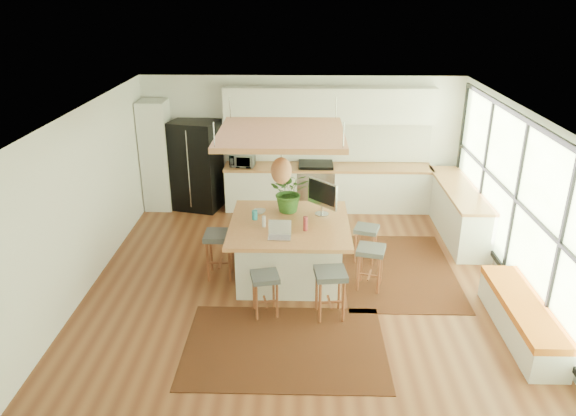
{
  "coord_description": "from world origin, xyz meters",
  "views": [
    {
      "loc": [
        -0.0,
        -7.35,
        4.33
      ],
      "look_at": [
        -0.2,
        0.5,
        1.1
      ],
      "focal_mm": 33.68,
      "sensor_mm": 36.0,
      "label": 1
    }
  ],
  "objects_px": {
    "stool_near_left": "(265,292)",
    "island_plant": "(290,196)",
    "stool_left_side": "(220,256)",
    "stool_near_right": "(330,294)",
    "fridge": "(197,165)",
    "laptop": "(279,230)",
    "stool_right_back": "(366,242)",
    "stool_right_front": "(370,267)",
    "monitor": "(322,199)",
    "microwave": "(242,159)",
    "island": "(289,249)"
  },
  "relations": [
    {
      "from": "island_plant",
      "to": "stool_near_right",
      "type": "bearing_deg",
      "value": -69.7
    },
    {
      "from": "microwave",
      "to": "stool_near_right",
      "type": "bearing_deg",
      "value": -61.81
    },
    {
      "from": "island",
      "to": "monitor",
      "type": "xyz_separation_m",
      "value": [
        0.51,
        0.34,
        0.72
      ]
    },
    {
      "from": "stool_left_side",
      "to": "monitor",
      "type": "xyz_separation_m",
      "value": [
        1.62,
        0.39,
        0.83
      ]
    },
    {
      "from": "island",
      "to": "laptop",
      "type": "bearing_deg",
      "value": -103.69
    },
    {
      "from": "stool_near_left",
      "to": "microwave",
      "type": "distance_m",
      "value": 4.08
    },
    {
      "from": "laptop",
      "to": "island",
      "type": "bearing_deg",
      "value": 77.77
    },
    {
      "from": "stool_right_back",
      "to": "fridge",
      "type": "bearing_deg",
      "value": 144.1
    },
    {
      "from": "monitor",
      "to": "microwave",
      "type": "distance_m",
      "value": 2.93
    },
    {
      "from": "stool_near_left",
      "to": "stool_right_front",
      "type": "distance_m",
      "value": 1.74
    },
    {
      "from": "fridge",
      "to": "monitor",
      "type": "distance_m",
      "value": 3.56
    },
    {
      "from": "fridge",
      "to": "stool_near_right",
      "type": "bearing_deg",
      "value": -43.34
    },
    {
      "from": "stool_near_right",
      "to": "stool_left_side",
      "type": "xyz_separation_m",
      "value": [
        -1.69,
        1.1,
        0.0
      ]
    },
    {
      "from": "stool_near_left",
      "to": "island",
      "type": "bearing_deg",
      "value": 74.25
    },
    {
      "from": "stool_near_right",
      "to": "stool_right_front",
      "type": "distance_m",
      "value": 1.03
    },
    {
      "from": "island",
      "to": "microwave",
      "type": "bearing_deg",
      "value": 109.91
    },
    {
      "from": "laptop",
      "to": "stool_right_back",
      "type": "bearing_deg",
      "value": 38.77
    },
    {
      "from": "stool_near_right",
      "to": "microwave",
      "type": "xyz_separation_m",
      "value": [
        -1.62,
        3.98,
        0.73
      ]
    },
    {
      "from": "island",
      "to": "stool_left_side",
      "type": "height_order",
      "value": "island"
    },
    {
      "from": "fridge",
      "to": "monitor",
      "type": "xyz_separation_m",
      "value": [
        2.49,
        -2.53,
        0.26
      ]
    },
    {
      "from": "stool_left_side",
      "to": "microwave",
      "type": "xyz_separation_m",
      "value": [
        0.08,
        2.88,
        0.73
      ]
    },
    {
      "from": "stool_right_back",
      "to": "stool_near_right",
      "type": "bearing_deg",
      "value": -112.19
    },
    {
      "from": "stool_near_left",
      "to": "monitor",
      "type": "distance_m",
      "value": 1.87
    },
    {
      "from": "island",
      "to": "stool_near_right",
      "type": "distance_m",
      "value": 1.3
    },
    {
      "from": "stool_near_left",
      "to": "microwave",
      "type": "relative_size",
      "value": 1.32
    },
    {
      "from": "stool_near_right",
      "to": "laptop",
      "type": "distance_m",
      "value": 1.17
    },
    {
      "from": "island",
      "to": "stool_right_back",
      "type": "height_order",
      "value": "island"
    },
    {
      "from": "stool_right_front",
      "to": "microwave",
      "type": "height_order",
      "value": "microwave"
    },
    {
      "from": "fridge",
      "to": "stool_left_side",
      "type": "bearing_deg",
      "value": -59.24
    },
    {
      "from": "stool_right_front",
      "to": "microwave",
      "type": "distance_m",
      "value": 3.97
    },
    {
      "from": "stool_right_front",
      "to": "island_plant",
      "type": "bearing_deg",
      "value": 146.84
    },
    {
      "from": "fridge",
      "to": "stool_right_front",
      "type": "height_order",
      "value": "fridge"
    },
    {
      "from": "stool_near_left",
      "to": "stool_near_right",
      "type": "distance_m",
      "value": 0.91
    },
    {
      "from": "fridge",
      "to": "laptop",
      "type": "relative_size",
      "value": 5.22
    },
    {
      "from": "stool_left_side",
      "to": "stool_near_right",
      "type": "bearing_deg",
      "value": -33.0
    },
    {
      "from": "stool_right_back",
      "to": "island_plant",
      "type": "distance_m",
      "value": 1.53
    },
    {
      "from": "fridge",
      "to": "stool_right_back",
      "type": "bearing_deg",
      "value": -21.82
    },
    {
      "from": "stool_right_back",
      "to": "monitor",
      "type": "bearing_deg",
      "value": -166.58
    },
    {
      "from": "fridge",
      "to": "stool_right_front",
      "type": "relative_size",
      "value": 2.68
    },
    {
      "from": "fridge",
      "to": "stool_near_left",
      "type": "distance_m",
      "value": 4.36
    },
    {
      "from": "stool_near_left",
      "to": "island_plant",
      "type": "relative_size",
      "value": 0.93
    },
    {
      "from": "stool_near_left",
      "to": "island_plant",
      "type": "distance_m",
      "value": 1.82
    },
    {
      "from": "stool_right_front",
      "to": "monitor",
      "type": "relative_size",
      "value": 1.1
    },
    {
      "from": "microwave",
      "to": "island_plant",
      "type": "height_order",
      "value": "island_plant"
    },
    {
      "from": "stool_near_left",
      "to": "monitor",
      "type": "height_order",
      "value": "monitor"
    },
    {
      "from": "island_plant",
      "to": "monitor",
      "type": "bearing_deg",
      "value": -13.9
    },
    {
      "from": "stool_right_front",
      "to": "island",
      "type": "bearing_deg",
      "value": 164.27
    },
    {
      "from": "fridge",
      "to": "laptop",
      "type": "bearing_deg",
      "value": -47.61
    },
    {
      "from": "microwave",
      "to": "stool_near_left",
      "type": "bearing_deg",
      "value": -73.73
    },
    {
      "from": "stool_near_left",
      "to": "microwave",
      "type": "xyz_separation_m",
      "value": [
        -0.71,
        3.95,
        0.73
      ]
    }
  ]
}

